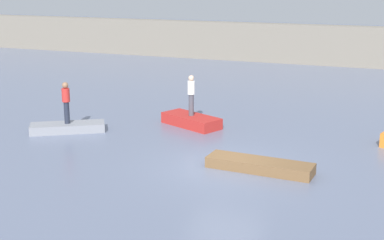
# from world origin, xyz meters

# --- Properties ---
(ground_plane) EXTENTS (120.00, 120.00, 0.00)m
(ground_plane) POSITION_xyz_m (0.00, 0.00, 0.00)
(ground_plane) COLOR slate
(embankment_wall) EXTENTS (80.00, 1.20, 2.85)m
(embankment_wall) POSITION_xyz_m (0.00, 23.72, 1.42)
(embankment_wall) COLOR gray
(embankment_wall) RESTS_ON ground_plane
(rowboat_grey) EXTENTS (3.07, 2.43, 0.36)m
(rowboat_grey) POSITION_xyz_m (-7.49, 1.76, 0.18)
(rowboat_grey) COLOR gray
(rowboat_grey) RESTS_ON ground_plane
(rowboat_red) EXTENTS (2.89, 2.11, 0.46)m
(rowboat_red) POSITION_xyz_m (-3.07, 4.49, 0.23)
(rowboat_red) COLOR red
(rowboat_red) RESTS_ON ground_plane
(rowboat_brown) EXTENTS (3.60, 1.17, 0.36)m
(rowboat_brown) POSITION_xyz_m (1.12, 0.08, 0.18)
(rowboat_brown) COLOR brown
(rowboat_brown) RESTS_ON ground_plane
(person_white_shirt) EXTENTS (0.32, 0.32, 1.75)m
(person_white_shirt) POSITION_xyz_m (-3.07, 4.49, 1.44)
(person_white_shirt) COLOR #4C4C56
(person_white_shirt) RESTS_ON rowboat_red
(person_red_shirt) EXTENTS (0.32, 0.32, 1.73)m
(person_red_shirt) POSITION_xyz_m (-7.49, 1.76, 1.33)
(person_red_shirt) COLOR #232838
(person_red_shirt) RESTS_ON rowboat_grey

